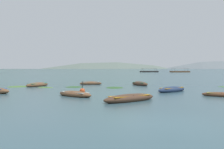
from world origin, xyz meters
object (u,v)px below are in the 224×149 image
rowboat_0 (37,85)px  rowboat_3 (75,94)px  rowboat_1 (140,84)px  ferry_1 (180,71)px  ferry_0 (149,71)px  rowboat_4 (172,90)px  rowboat_6 (91,83)px  mooring_buoy (82,91)px  rowboat_2 (222,95)px  rowboat_7 (130,98)px

rowboat_0 → rowboat_3: bearing=-62.5°
rowboat_0 → rowboat_1: (13.14, 1.14, 0.01)m
ferry_1 → ferry_0: bearing=164.5°
rowboat_4 → rowboat_6: bearing=127.6°
rowboat_0 → mooring_buoy: mooring_buoy is taller
rowboat_2 → rowboat_3: rowboat_3 is taller
rowboat_2 → rowboat_4: rowboat_4 is taller
rowboat_2 → ferry_1: ferry_1 is taller
rowboat_4 → ferry_0: ferry_0 is taller
rowboat_0 → rowboat_7: bearing=-55.2°
rowboat_3 → ferry_1: ferry_1 is taller
rowboat_3 → rowboat_4: (8.98, 3.34, 0.02)m
rowboat_7 → ferry_0: (27.41, 123.14, 0.25)m
rowboat_0 → ferry_0: size_ratio=0.35×
rowboat_7 → ferry_1: ferry_1 is taller
rowboat_0 → mooring_buoy: bearing=-51.4°
rowboat_6 → rowboat_2: bearing=-53.3°
rowboat_7 → mooring_buoy: 7.46m
rowboat_1 → rowboat_7: 15.63m
rowboat_7 → rowboat_6: bearing=100.8°
ferry_0 → mooring_buoy: size_ratio=8.88×
rowboat_2 → rowboat_7: 8.07m
rowboat_2 → ferry_1: (36.42, 116.18, 0.31)m
rowboat_1 → ferry_0: size_ratio=0.35×
rowboat_1 → rowboat_3: (-7.38, -12.19, -0.03)m
rowboat_1 → ferry_1: ferry_1 is taller
rowboat_0 → rowboat_3: size_ratio=1.10×
rowboat_4 → ferry_0: (22.49, 116.71, 0.25)m
rowboat_3 → rowboat_7: bearing=-37.2°
rowboat_6 → ferry_1: ferry_1 is taller
rowboat_0 → rowboat_7: rowboat_7 is taller
rowboat_6 → ferry_0: bearing=73.9°
rowboat_3 → ferry_1: bearing=67.3°
rowboat_4 → rowboat_6: (-8.17, 10.62, -0.02)m
rowboat_6 → ferry_1: bearing=65.0°
rowboat_2 → rowboat_0: bearing=146.0°
rowboat_7 → ferry_1: (44.15, 118.50, 0.25)m
rowboat_6 → mooring_buoy: 10.58m
rowboat_0 → rowboat_3: (5.76, -11.05, -0.02)m
rowboat_2 → rowboat_6: 18.38m
rowboat_2 → ferry_0: ferry_0 is taller
rowboat_4 → ferry_1: 118.73m
rowboat_4 → mooring_buoy: (-8.62, 0.05, -0.08)m
rowboat_0 → ferry_0: bearing=71.1°
rowboat_6 → rowboat_7: size_ratio=0.72×
rowboat_3 → rowboat_4: rowboat_4 is taller
rowboat_1 → mooring_buoy: size_ratio=3.13×
rowboat_1 → rowboat_2: size_ratio=1.21×
rowboat_4 → rowboat_7: same height
rowboat_4 → ferry_1: (39.23, 112.07, 0.25)m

